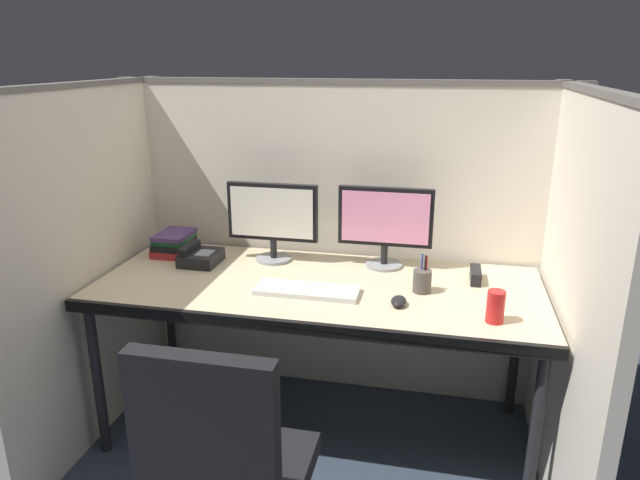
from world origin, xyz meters
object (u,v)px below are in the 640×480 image
object	(u,v)px
desk	(317,295)
monitor_left	(273,217)
computer_mouse	(399,301)
desk_phone	(200,257)
keyboard_main	(307,290)
book_stack	(174,243)
soda_can	(495,307)
monitor_right	(385,222)
red_stapler	(475,275)
pen_cup	(422,281)

from	to	relation	value
desk	monitor_left	bearing A→B (deg)	136.59
computer_mouse	desk_phone	bearing A→B (deg)	163.58
keyboard_main	book_stack	size ratio (longest dim) A/B	1.92
computer_mouse	soda_can	bearing A→B (deg)	-11.72
monitor_left	book_stack	xyz separation A→B (m)	(-0.51, -0.01, -0.16)
monitor_left	soda_can	distance (m)	1.11
monitor_right	desk_phone	bearing A→B (deg)	-170.41
monitor_right	desk_phone	world-z (taller)	monitor_right
red_stapler	monitor_left	bearing A→B (deg)	175.61
desk	pen_cup	size ratio (longest dim) A/B	11.69
desk	monitor_left	size ratio (longest dim) A/B	4.42
desk_phone	book_stack	bearing A→B (deg)	149.50
computer_mouse	monitor_left	bearing A→B (deg)	147.67
keyboard_main	pen_cup	bearing A→B (deg)	13.87
desk	book_stack	size ratio (longest dim) A/B	8.47
book_stack	pen_cup	distance (m)	1.24
computer_mouse	red_stapler	size ratio (longest dim) A/B	0.64
desk	book_stack	xyz separation A→B (m)	(-0.78, 0.25, 0.10)
desk_phone	red_stapler	xyz separation A→B (m)	(1.26, 0.04, -0.01)
red_stapler	pen_cup	distance (m)	0.28
monitor_left	keyboard_main	distance (m)	0.48
monitor_left	pen_cup	distance (m)	0.77
desk	desk_phone	xyz separation A→B (m)	(-0.60, 0.14, 0.08)
desk	keyboard_main	distance (m)	0.12
monitor_left	book_stack	size ratio (longest dim) A/B	1.92
monitor_left	desk_phone	size ratio (longest dim) A/B	2.26
keyboard_main	pen_cup	world-z (taller)	pen_cup
keyboard_main	desk_phone	distance (m)	0.63
keyboard_main	computer_mouse	size ratio (longest dim) A/B	4.48
desk	book_stack	distance (m)	0.82
keyboard_main	soda_can	world-z (taller)	soda_can
monitor_left	red_stapler	distance (m)	0.96
keyboard_main	monitor_left	bearing A→B (deg)	125.06
soda_can	keyboard_main	bearing A→B (deg)	171.02
desk	computer_mouse	world-z (taller)	computer_mouse
computer_mouse	soda_can	size ratio (longest dim) A/B	0.79
soda_can	pen_cup	xyz separation A→B (m)	(-0.27, 0.23, -0.01)
keyboard_main	book_stack	xyz separation A→B (m)	(-0.76, 0.35, 0.04)
monitor_right	book_stack	size ratio (longest dim) A/B	1.92
monitor_right	desk	bearing A→B (deg)	-132.21
monitor_right	computer_mouse	size ratio (longest dim) A/B	4.48
monitor_right	keyboard_main	bearing A→B (deg)	-125.64
computer_mouse	desk_phone	distance (m)	1.00
computer_mouse	desk_phone	world-z (taller)	desk_phone
keyboard_main	computer_mouse	xyz separation A→B (m)	(0.38, -0.04, 0.01)
monitor_right	keyboard_main	xyz separation A→B (m)	(-0.28, -0.38, -0.20)
desk	desk_phone	world-z (taller)	desk_phone
soda_can	red_stapler	bearing A→B (deg)	97.56
desk	book_stack	world-z (taller)	book_stack
monitor_right	desk_phone	xyz separation A→B (m)	(-0.85, -0.14, -0.18)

